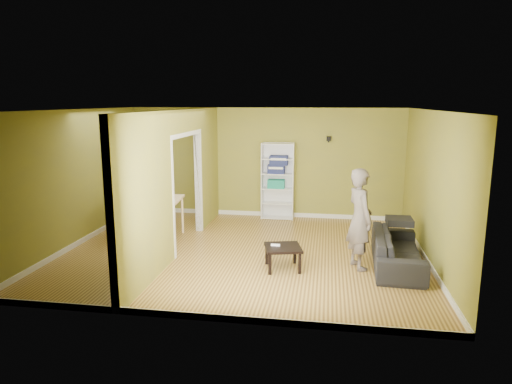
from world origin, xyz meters
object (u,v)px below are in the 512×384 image
person (360,210)px  chair_near (141,224)px  chair_far (164,209)px  coffee_table (283,250)px  bookshelf (278,181)px  chair_left (118,213)px  sofa (398,245)px  dining_table (148,202)px

person → chair_near: (-4.02, 0.45, -0.54)m
chair_near → chair_far: size_ratio=0.98×
coffee_table → chair_far: (-2.79, 1.97, 0.13)m
chair_near → bookshelf: bearing=71.4°
chair_left → person: bearing=90.8°
chair_left → bookshelf: bearing=136.5°
sofa → coffee_table: (-1.90, -0.43, -0.05)m
bookshelf → chair_far: (-2.33, -1.39, -0.44)m
coffee_table → chair_left: (-3.56, 1.40, 0.15)m
chair_far → chair_near: bearing=90.7°
person → chair_near: 4.08m
person → chair_near: person is taller
dining_table → chair_far: bearing=82.6°
coffee_table → chair_near: chair_near is taller
person → coffee_table: bearing=79.2°
chair_near → chair_left: bearing=161.4°
coffee_table → chair_left: size_ratio=0.61×
sofa → person: (-0.65, -0.17, 0.61)m
chair_left → chair_far: bearing=141.1°
chair_far → chair_left: bearing=36.7°
sofa → person: person is taller
bookshelf → chair_near: bearing=-131.2°
sofa → chair_far: size_ratio=2.15×
sofa → coffee_table: sofa is taller
bookshelf → coffee_table: bearing=-82.2°
bookshelf → chair_near: 3.55m
sofa → dining_table: bearing=82.1°
coffee_table → dining_table: size_ratio=0.44×
sofa → dining_table: (-4.77, 0.92, 0.37)m
person → coffee_table: 1.43m
chair_near → chair_far: bearing=113.5°
chair_left → chair_near: chair_left is taller
coffee_table → dining_table: (-2.88, 1.34, 0.41)m
chair_far → dining_table: bearing=82.4°
chair_left → chair_near: 1.04m
bookshelf → chair_near: (-2.32, -2.65, -0.45)m
person → bookshelf: 3.54m
person → chair_far: bearing=44.5°
person → dining_table: 4.27m
person → bookshelf: (-1.70, 3.10, -0.09)m
chair_left → dining_table: bearing=99.8°
chair_left → chair_far: (0.76, 0.57, -0.02)m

